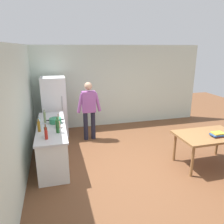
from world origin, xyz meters
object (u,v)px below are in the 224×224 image
refrigerator (55,107)px  bottle_oil_amber (39,126)px  dining_table (208,138)px  book_stack (217,134)px  person (89,107)px  cooking_pot (55,121)px  bottle_vinegar_tall (45,117)px  bottle_water_clear (39,124)px  bottle_beer_brown (46,132)px  bottle_wine_green (58,126)px  utensil_jar (58,124)px  bottle_sauce_red (46,135)px

refrigerator → bottle_oil_amber: 1.97m
dining_table → book_stack: bearing=-49.0°
person → cooking_pot: (-0.95, -0.91, -0.02)m
refrigerator → bottle_vinegar_tall: (-0.24, -1.36, 0.14)m
bottle_oil_amber → book_stack: 3.87m
cooking_pot → bottle_water_clear: (-0.34, -0.32, 0.07)m
bottle_beer_brown → bottle_oil_amber: size_ratio=0.93×
bottle_wine_green → refrigerator: bearing=91.1°
refrigerator → bottle_vinegar_tall: refrigerator is taller
person → dining_table: size_ratio=1.21×
person → bottle_water_clear: 1.78m
bottle_beer_brown → bottle_vinegar_tall: size_ratio=0.81×
dining_table → bottle_water_clear: 3.77m
utensil_jar → bottle_vinegar_tall: (-0.29, 0.43, 0.06)m
cooking_pot → bottle_vinegar_tall: bottle_vinegar_tall is taller
refrigerator → bottle_sauce_red: 2.40m
book_stack → refrigerator: bearing=140.3°
utensil_jar → bottle_water_clear: bearing=178.9°
refrigerator → person: size_ratio=1.06×
cooking_pot → bottle_beer_brown: (-0.20, -0.79, 0.05)m
cooking_pot → refrigerator: bearing=90.0°
refrigerator → bottle_sauce_red: size_ratio=7.50×
bottle_wine_green → bottle_sauce_red: bottle_wine_green is taller
bottle_oil_amber → bottle_vinegar_tall: bearing=79.7°
dining_table → bottle_beer_brown: 3.54m
dining_table → cooking_pot: 3.53m
bottle_beer_brown → utensil_jar: bearing=62.0°
cooking_pot → bottle_wine_green: (0.04, -0.63, 0.09)m
bottle_vinegar_tall → dining_table: bearing=-20.7°
bottle_sauce_red → bottle_water_clear: (-0.15, 0.61, 0.03)m
person → utensil_jar: (-0.90, -1.24, 0.00)m
refrigerator → book_stack: bearing=-39.7°
bottle_vinegar_tall → bottle_water_clear: bottle_vinegar_tall is taller
book_stack → dining_table: bearing=131.0°
refrigerator → utensil_jar: size_ratio=5.62×
dining_table → refrigerator: bearing=140.7°
dining_table → utensil_jar: utensil_jar is taller
dining_table → bottle_oil_amber: bearing=168.2°
cooking_pot → utensil_jar: bearing=-81.1°
bottle_oil_amber → book_stack: (3.76, -0.90, -0.22)m
dining_table → bottle_sauce_red: 3.51m
bottle_oil_amber → cooking_pot: bearing=53.9°
bottle_beer_brown → book_stack: bottle_beer_brown is taller
dining_table → bottle_water_clear: size_ratio=4.67×
bottle_water_clear → book_stack: size_ratio=1.05×
utensil_jar → bottle_oil_amber: utensil_jar is taller
bottle_wine_green → bottle_sauce_red: bearing=-127.9°
utensil_jar → bottle_oil_amber: size_ratio=1.14×
person → bottle_oil_amber: size_ratio=6.07×
bottle_sauce_red → utensil_jar: bearing=68.4°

